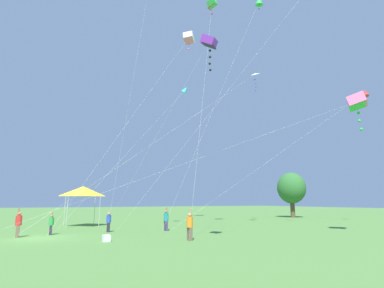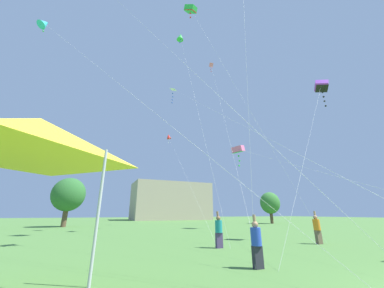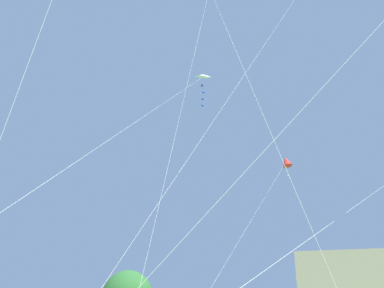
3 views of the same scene
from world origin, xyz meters
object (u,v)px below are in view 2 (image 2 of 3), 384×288
(festival_tent, at_px, (36,139))
(kite_green_box_4, at_px, (191,9))
(kite_pink_box_2, at_px, (238,150))
(kite_red_diamond_5, at_px, (169,137))
(kite_pink_delta_7, at_px, (211,66))
(person_orange_shirt, at_px, (317,228))
(kite_white_delta_3, at_px, (174,90))
(person_teal_shirt, at_px, (219,230))
(person_blue_shirt, at_px, (256,242))
(kite_cyan_diamond_6, at_px, (45,24))
(kite_green_diamond_8, at_px, (180,37))
(kite_purple_box_1, at_px, (321,86))

(festival_tent, relative_size, kite_green_box_4, 0.17)
(kite_pink_box_2, height_order, kite_green_box_4, kite_green_box_4)
(kite_red_diamond_5, xyz_separation_m, kite_pink_delta_7, (2.61, -11.75, 7.46))
(person_orange_shirt, distance_m, kite_pink_delta_7, 24.92)
(festival_tent, relative_size, kite_red_diamond_5, 0.17)
(person_orange_shirt, relative_size, kite_red_diamond_5, 0.08)
(person_orange_shirt, distance_m, kite_white_delta_3, 19.58)
(kite_green_box_4, relative_size, kite_pink_delta_7, 1.02)
(person_teal_shirt, height_order, kite_pink_box_2, kite_pink_box_2)
(kite_red_diamond_5, bearing_deg, kite_green_box_4, -100.70)
(festival_tent, relative_size, person_orange_shirt, 1.99)
(festival_tent, distance_m, person_blue_shirt, 7.46)
(person_orange_shirt, bearing_deg, festival_tent, -176.85)
(person_blue_shirt, distance_m, kite_cyan_diamond_6, 24.70)
(festival_tent, bearing_deg, kite_white_delta_3, 62.69)
(person_teal_shirt, relative_size, kite_green_diamond_8, 0.08)
(kite_purple_box_1, distance_m, kite_cyan_diamond_6, 25.37)
(festival_tent, xyz_separation_m, person_blue_shirt, (6.88, 1.29, -2.57))
(person_orange_shirt, relative_size, kite_green_diamond_8, 0.08)
(festival_tent, height_order, kite_white_delta_3, kite_white_delta_3)
(kite_purple_box_1, bearing_deg, kite_white_delta_3, 130.34)
(kite_pink_box_2, xyz_separation_m, kite_pink_delta_7, (-3.86, -0.18, 12.31))
(festival_tent, relative_size, kite_white_delta_3, 0.18)
(person_teal_shirt, relative_size, kite_purple_box_1, 0.15)
(person_orange_shirt, height_order, kite_green_box_4, kite_green_box_4)
(kite_pink_box_2, distance_m, kite_pink_delta_7, 12.90)
(person_orange_shirt, distance_m, kite_cyan_diamond_6, 27.83)
(kite_pink_delta_7, bearing_deg, kite_pink_box_2, 2.61)
(person_blue_shirt, relative_size, person_orange_shirt, 0.91)
(festival_tent, xyz_separation_m, kite_white_delta_3, (8.17, 15.81, 12.40))
(kite_pink_delta_7, bearing_deg, person_orange_shirt, -88.75)
(kite_red_diamond_5, distance_m, kite_pink_delta_7, 14.16)
(person_orange_shirt, height_order, kite_cyan_diamond_6, kite_cyan_diamond_6)
(kite_pink_box_2, bearing_deg, person_teal_shirt, -130.84)
(kite_cyan_diamond_6, xyz_separation_m, kite_pink_delta_7, (19.38, 3.67, 3.93))
(kite_pink_delta_7, bearing_deg, kite_white_delta_3, -164.51)
(kite_cyan_diamond_6, bearing_deg, kite_pink_box_2, 9.40)
(kite_cyan_diamond_6, relative_size, kite_pink_delta_7, 0.83)
(festival_tent, distance_m, kite_green_diamond_8, 28.14)
(kite_green_diamond_8, bearing_deg, person_blue_shirt, -98.16)
(kite_white_delta_3, bearing_deg, person_blue_shirt, -95.06)
(person_teal_shirt, bearing_deg, kite_white_delta_3, -12.07)
(festival_tent, height_order, person_teal_shirt, festival_tent)
(kite_white_delta_3, distance_m, kite_cyan_diamond_6, 13.63)
(kite_purple_box_1, xyz_separation_m, kite_cyan_diamond_6, (-22.75, 9.25, 6.39))
(kite_purple_box_1, distance_m, kite_pink_box_2, 13.25)
(kite_red_diamond_5, height_order, kite_green_diamond_8, kite_green_diamond_8)
(person_orange_shirt, height_order, kite_purple_box_1, kite_purple_box_1)
(kite_purple_box_1, xyz_separation_m, kite_pink_delta_7, (-3.36, 12.92, 10.32))
(person_blue_shirt, relative_size, kite_purple_box_1, 0.14)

